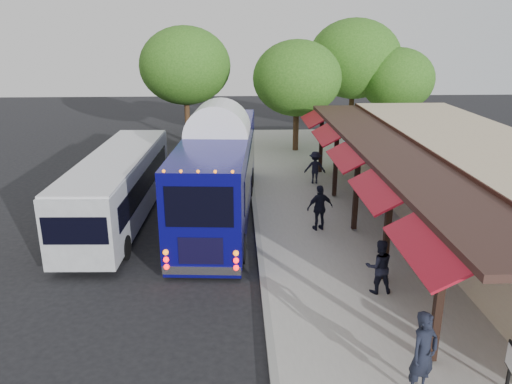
# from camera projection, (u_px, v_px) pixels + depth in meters

# --- Properties ---
(ground) EXTENTS (90.00, 90.00, 0.00)m
(ground) POSITION_uv_depth(u_px,v_px,m) (262.00, 287.00, 15.44)
(ground) COLOR black
(ground) RESTS_ON ground
(sidewalk) EXTENTS (10.00, 40.00, 0.15)m
(sidewalk) POSITION_uv_depth(u_px,v_px,m) (384.00, 232.00, 19.41)
(sidewalk) COLOR #9E9B93
(sidewalk) RESTS_ON ground
(curb) EXTENTS (0.20, 40.00, 0.16)m
(curb) POSITION_uv_depth(u_px,v_px,m) (258.00, 234.00, 19.21)
(curb) COLOR gray
(curb) RESTS_ON ground
(station_shelter) EXTENTS (8.15, 20.00, 3.60)m
(station_shelter) POSITION_uv_depth(u_px,v_px,m) (476.00, 187.00, 18.98)
(station_shelter) COLOR tan
(station_shelter) RESTS_ON ground
(coach_bus) EXTENTS (3.37, 12.11, 3.83)m
(coach_bus) POSITION_uv_depth(u_px,v_px,m) (219.00, 169.00, 20.69)
(coach_bus) COLOR #0A0861
(coach_bus) RESTS_ON ground
(city_bus) EXTENTS (2.64, 10.47, 2.79)m
(city_bus) POSITION_uv_depth(u_px,v_px,m) (119.00, 185.00, 20.23)
(city_bus) COLOR #94989D
(city_bus) RESTS_ON ground
(ped_a) EXTENTS (0.84, 0.75, 1.94)m
(ped_a) POSITION_uv_depth(u_px,v_px,m) (423.00, 354.00, 10.47)
(ped_a) COLOR black
(ped_a) RESTS_ON sidewalk
(ped_b) EXTENTS (0.83, 0.65, 1.66)m
(ped_b) POSITION_uv_depth(u_px,v_px,m) (379.00, 266.00, 14.60)
(ped_b) COLOR black
(ped_b) RESTS_ON sidewalk
(ped_c) EXTENTS (1.13, 0.69, 1.80)m
(ped_c) POSITION_uv_depth(u_px,v_px,m) (320.00, 208.00, 19.15)
(ped_c) COLOR black
(ped_c) RESTS_ON sidewalk
(ped_d) EXTENTS (1.11, 0.70, 1.63)m
(ped_d) POSITION_uv_depth(u_px,v_px,m) (315.00, 167.00, 24.94)
(ped_d) COLOR black
(ped_d) RESTS_ON sidewalk
(sign_board) EXTENTS (0.13, 0.50, 1.11)m
(sign_board) POSITION_uv_depth(u_px,v_px,m) (511.00, 360.00, 10.61)
(sign_board) COLOR black
(sign_board) RESTS_ON sidewalk
(tree_left) EXTENTS (5.45, 5.45, 6.98)m
(tree_left) POSITION_uv_depth(u_px,v_px,m) (297.00, 78.00, 30.59)
(tree_left) COLOR #382314
(tree_left) RESTS_ON ground
(tree_mid) EXTENTS (6.47, 6.47, 8.29)m
(tree_mid) POSITION_uv_depth(u_px,v_px,m) (354.00, 59.00, 34.81)
(tree_mid) COLOR #382314
(tree_mid) RESTS_ON ground
(tree_right) EXTENTS (5.00, 5.00, 6.40)m
(tree_right) POSITION_uv_depth(u_px,v_px,m) (397.00, 80.00, 33.76)
(tree_right) COLOR #382314
(tree_right) RESTS_ON ground
(tree_far) EXTENTS (6.08, 6.08, 7.78)m
(tree_far) POSITION_uv_depth(u_px,v_px,m) (185.00, 66.00, 33.25)
(tree_far) COLOR #382314
(tree_far) RESTS_ON ground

